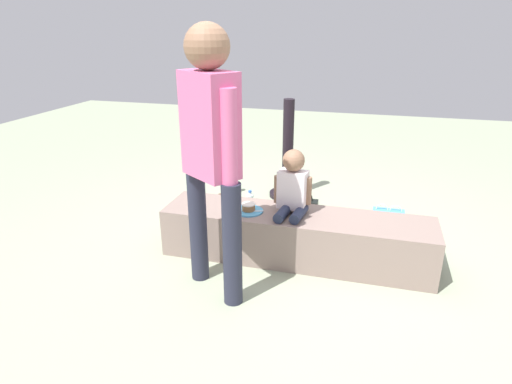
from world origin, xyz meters
TOP-DOWN VIEW (x-y plane):
  - ground_plane at (0.00, 0.00)m, footprint 12.00×12.00m
  - concrete_ledge at (0.00, 0.00)m, footprint 2.02×0.46m
  - child_seated at (-0.04, 0.02)m, footprint 0.28×0.33m
  - adult_standing at (-0.44, -0.55)m, footprint 0.44×0.37m
  - cake_plate at (-0.36, -0.04)m, footprint 0.22×0.22m
  - gift_bag at (0.67, 0.48)m, footprint 0.25×0.09m
  - railing_post at (-0.32, 1.25)m, footprint 0.36×0.36m
  - water_bottle_near_gift at (-0.59, 0.79)m, footprint 0.07×0.07m
  - water_bottle_far_side at (-0.88, 1.21)m, footprint 0.07×0.07m
  - party_cup_red at (0.33, 0.77)m, footprint 0.08×0.08m
  - handbag_black_leather at (-0.09, 0.69)m, footprint 0.33×0.11m
  - handbag_brown_canvas at (-0.72, 0.40)m, footprint 0.30×0.10m

SIDE VIEW (x-z plane):
  - ground_plane at x=0.00m, z-range 0.00..0.00m
  - party_cup_red at x=0.33m, z-range 0.00..0.11m
  - water_bottle_far_side at x=-0.88m, z-range -0.01..0.19m
  - water_bottle_near_gift at x=-0.59m, z-range -0.01..0.20m
  - handbag_brown_canvas at x=-0.72m, z-range -0.05..0.27m
  - handbag_black_leather at x=-0.09m, z-range -0.05..0.27m
  - gift_bag at x=0.67m, z-range -0.02..0.31m
  - concrete_ledge at x=0.00m, z-range 0.00..0.37m
  - railing_post at x=-0.32m, z-range -0.13..0.88m
  - cake_plate at x=-0.36m, z-range 0.36..0.42m
  - child_seated at x=-0.04m, z-range 0.34..0.82m
  - adult_standing at x=-0.44m, z-range 0.17..1.88m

